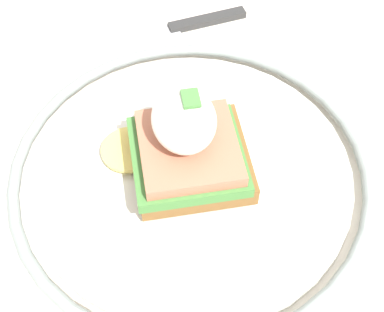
% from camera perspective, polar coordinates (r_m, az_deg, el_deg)
% --- Properties ---
extents(dining_table, '(0.92, 0.73, 0.77)m').
position_cam_1_polar(dining_table, '(0.55, 0.95, -10.05)').
color(dining_table, beige).
rests_on(dining_table, ground_plane).
extents(plate, '(0.29, 0.29, 0.02)m').
position_cam_1_polar(plate, '(0.42, 0.00, -2.18)').
color(plate, silver).
rests_on(plate, dining_table).
extents(sandwich, '(0.09, 0.11, 0.08)m').
position_cam_1_polar(sandwich, '(0.40, -0.49, 0.82)').
color(sandwich, brown).
rests_on(sandwich, plate).
extents(knife, '(0.04, 0.18, 0.01)m').
position_cam_1_polar(knife, '(0.55, -1.89, 13.45)').
color(knife, '#2D2D2D').
rests_on(knife, dining_table).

